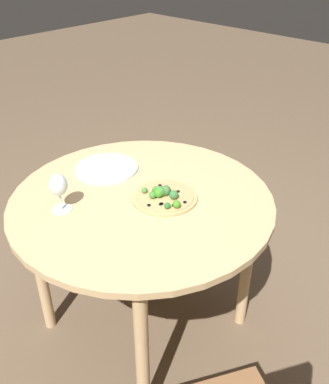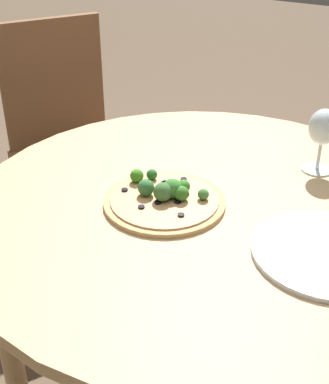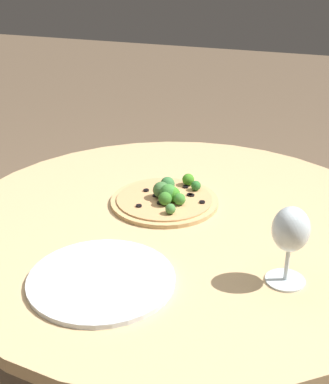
{
  "view_description": "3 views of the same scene",
  "coord_description": "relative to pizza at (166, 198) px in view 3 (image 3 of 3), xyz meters",
  "views": [
    {
      "loc": [
        -0.97,
        -1.05,
        1.65
      ],
      "look_at": [
        0.06,
        -0.07,
        0.76
      ],
      "focal_mm": 40.0,
      "sensor_mm": 36.0,
      "label": 1
    },
    {
      "loc": [
        0.89,
        0.44,
        1.32
      ],
      "look_at": [
        0.06,
        -0.07,
        0.76
      ],
      "focal_mm": 50.0,
      "sensor_mm": 36.0,
      "label": 2
    },
    {
      "loc": [
        -0.35,
        1.02,
        1.3
      ],
      "look_at": [
        0.06,
        -0.07,
        0.76
      ],
      "focal_mm": 50.0,
      "sensor_mm": 36.0,
      "label": 3
    }
  ],
  "objects": [
    {
      "name": "dining_table",
      "position": [
        -0.05,
        0.07,
        -0.1
      ],
      "size": [
        1.05,
        1.05,
        0.73
      ],
      "color": "tan",
      "rests_on": "ground_plane"
    },
    {
      "name": "pizza",
      "position": [
        0.0,
        0.0,
        0.0
      ],
      "size": [
        0.26,
        0.26,
        0.06
      ],
      "color": "tan",
      "rests_on": "dining_table"
    },
    {
      "name": "wine_glass",
      "position": [
        -0.32,
        0.23,
        0.09
      ],
      "size": [
        0.07,
        0.07,
        0.15
      ],
      "color": "silver",
      "rests_on": "dining_table"
    },
    {
      "name": "plate_near",
      "position": [
        0.0,
        0.35,
        -0.01
      ],
      "size": [
        0.28,
        0.28,
        0.01
      ],
      "color": "silver",
      "rests_on": "dining_table"
    }
  ]
}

